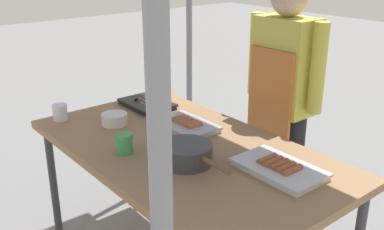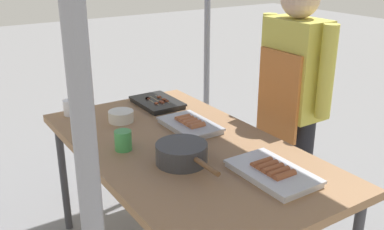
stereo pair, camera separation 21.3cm
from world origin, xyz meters
name	(u,v)px [view 1 (the left image)]	position (x,y,z in m)	size (l,w,h in m)	color
stall_table	(184,156)	(0.00, 0.00, 0.70)	(1.60, 0.90, 0.75)	#9E724C
tray_grilled_sausages	(279,168)	(0.47, 0.15, 0.77)	(0.38, 0.23, 0.05)	silver
tray_meat_skewers	(147,104)	(-0.59, 0.18, 0.77)	(0.33, 0.23, 0.04)	black
tray_pork_links	(186,125)	(-0.17, 0.15, 0.77)	(0.34, 0.22, 0.05)	#ADADB2
cooking_wok	(187,153)	(0.15, -0.10, 0.80)	(0.39, 0.23, 0.09)	#38383A
condiment_bowl	(114,119)	(-0.46, -0.11, 0.78)	(0.14, 0.14, 0.06)	silver
drink_cup_near_edge	(124,143)	(-0.12, -0.26, 0.80)	(0.08, 0.08, 0.10)	#3F994C
drink_cup_by_wok	(60,112)	(-0.72, -0.31, 0.79)	(0.08, 0.08, 0.09)	white
vendor_woman	(282,91)	(-0.01, 0.72, 0.89)	(0.52, 0.22, 1.51)	black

